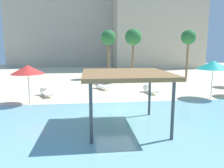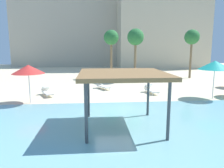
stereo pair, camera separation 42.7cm
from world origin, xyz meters
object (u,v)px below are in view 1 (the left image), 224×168
object	(u,v)px
beach_umbrella_red_2	(28,70)
palm_tree_2	(188,38)
shade_pavilion	(126,76)
palm_tree_3	(133,38)
lounge_chair_0	(101,86)
lounge_chair_3	(46,92)
beach_umbrella_teal_0	(213,65)
palm_tree_1	(109,39)
lounge_chair_1	(150,89)

from	to	relation	value
beach_umbrella_red_2	palm_tree_2	xyz separation A→B (m)	(17.08, 11.57, 2.71)
shade_pavilion	palm_tree_3	size ratio (longest dim) A/B	0.67
lounge_chair_0	lounge_chair_3	distance (m)	5.36
lounge_chair_3	beach_umbrella_teal_0	bearing A→B (deg)	55.10
beach_umbrella_teal_0	lounge_chair_3	size ratio (longest dim) A/B	1.50
lounge_chair_0	palm_tree_1	xyz separation A→B (m)	(1.40, 7.36, 4.76)
beach_umbrella_teal_0	palm_tree_3	bearing A→B (deg)	116.11
lounge_chair_1	palm_tree_3	world-z (taller)	palm_tree_3
shade_pavilion	beach_umbrella_red_2	world-z (taller)	shade_pavilion
palm_tree_3	beach_umbrella_teal_0	bearing A→B (deg)	-63.89
beach_umbrella_red_2	palm_tree_2	distance (m)	20.81
beach_umbrella_red_2	shade_pavilion	bearing A→B (deg)	-41.12
beach_umbrella_red_2	lounge_chair_0	size ratio (longest dim) A/B	1.40
lounge_chair_3	palm_tree_1	xyz separation A→B (m)	(6.12, 9.90, 4.76)
lounge_chair_0	lounge_chair_3	bearing A→B (deg)	-89.03
beach_umbrella_teal_0	lounge_chair_3	xyz separation A→B (m)	(-13.06, 2.23, -2.28)
beach_umbrella_red_2	lounge_chair_1	distance (m)	10.07
beach_umbrella_teal_0	lounge_chair_1	xyz separation A→B (m)	(-4.23, 2.44, -2.28)
lounge_chair_1	lounge_chair_3	distance (m)	8.83
palm_tree_1	palm_tree_2	xyz separation A→B (m)	(10.30, -0.77, 0.05)
beach_umbrella_red_2	lounge_chair_3	size ratio (longest dim) A/B	1.39
beach_umbrella_red_2	lounge_chair_0	world-z (taller)	beach_umbrella_red_2
beach_umbrella_teal_0	lounge_chair_1	bearing A→B (deg)	150.05
lounge_chair_0	palm_tree_3	world-z (taller)	palm_tree_3
beach_umbrella_teal_0	palm_tree_2	world-z (taller)	palm_tree_2
lounge_chair_1	shade_pavilion	bearing A→B (deg)	-34.28
lounge_chair_1	palm_tree_1	size ratio (longest dim) A/B	0.32
lounge_chair_0	lounge_chair_1	bearing A→B (deg)	33.13
lounge_chair_3	palm_tree_1	bearing A→B (deg)	123.06
palm_tree_2	palm_tree_3	size ratio (longest dim) A/B	1.02
shade_pavilion	lounge_chair_0	world-z (taller)	shade_pavilion
beach_umbrella_teal_0	palm_tree_2	xyz separation A→B (m)	(3.37, 11.36, 2.53)
palm_tree_1	palm_tree_3	bearing A→B (deg)	-51.14
palm_tree_1	palm_tree_2	world-z (taller)	palm_tree_2
lounge_chair_0	palm_tree_3	size ratio (longest dim) A/B	0.32
beach_umbrella_teal_0	lounge_chair_0	xyz separation A→B (m)	(-8.34, 4.77, -2.28)
beach_umbrella_teal_0	palm_tree_3	world-z (taller)	palm_tree_3
beach_umbrella_red_2	palm_tree_3	distance (m)	13.34
beach_umbrella_red_2	palm_tree_1	xyz separation A→B (m)	(6.78, 12.34, 2.66)
beach_umbrella_red_2	lounge_chair_0	xyz separation A→B (m)	(5.38, 4.98, -2.10)
lounge_chair_0	palm_tree_2	world-z (taller)	palm_tree_2
beach_umbrella_red_2	palm_tree_2	bearing A→B (deg)	34.11
beach_umbrella_red_2	palm_tree_1	size ratio (longest dim) A/B	0.44
shade_pavilion	beach_umbrella_red_2	xyz separation A→B (m)	(-5.94, 5.19, -0.14)
lounge_chair_1	palm_tree_3	size ratio (longest dim) A/B	0.32
palm_tree_1	beach_umbrella_red_2	bearing A→B (deg)	-118.78
beach_umbrella_teal_0	lounge_chair_3	world-z (taller)	beach_umbrella_teal_0
beach_umbrella_teal_0	palm_tree_2	distance (m)	12.11
lounge_chair_0	palm_tree_2	bearing A→B (deg)	92.07
beach_umbrella_red_2	lounge_chair_0	bearing A→B (deg)	42.79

